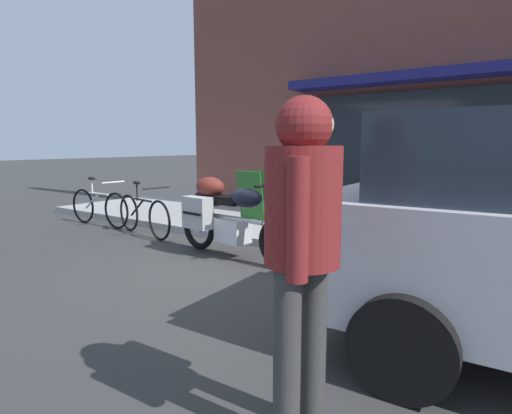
# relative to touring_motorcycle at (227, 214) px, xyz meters

# --- Properties ---
(ground_plane) EXTENTS (80.00, 80.00, 0.00)m
(ground_plane) POSITION_rel_touring_motorcycle_xyz_m (0.30, -0.33, -0.61)
(ground_plane) COLOR #323232
(touring_motorcycle) EXTENTS (2.17, 0.62, 1.40)m
(touring_motorcycle) POSITION_rel_touring_motorcycle_xyz_m (0.00, 0.00, 0.00)
(touring_motorcycle) COLOR black
(touring_motorcycle) RESTS_ON ground_plane
(parked_bicycle) EXTENTS (1.68, 0.51, 0.92)m
(parked_bicycle) POSITION_rel_touring_motorcycle_xyz_m (-2.06, 0.25, -0.24)
(parked_bicycle) COLOR black
(parked_bicycle) RESTS_ON ground_plane
(pedestrian_walking) EXTENTS (0.50, 0.52, 1.77)m
(pedestrian_walking) POSITION_rel_touring_motorcycle_xyz_m (2.64, -2.57, 0.52)
(pedestrian_walking) COLOR #363636
(pedestrian_walking) RESTS_ON ground_plane
(sandwich_board_sign) EXTENTS (0.55, 0.41, 0.93)m
(sandwich_board_sign) POSITION_rel_touring_motorcycle_xyz_m (-0.98, 1.97, -0.02)
(sandwich_board_sign) COLOR #1E511E
(sandwich_board_sign) RESTS_ON sidewalk_curb
(second_bicycle_by_cafe) EXTENTS (1.71, 0.48, 0.93)m
(second_bicycle_by_cafe) POSITION_rel_touring_motorcycle_xyz_m (-3.43, 0.32, -0.24)
(second_bicycle_by_cafe) COLOR black
(second_bicycle_by_cafe) RESTS_ON ground_plane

